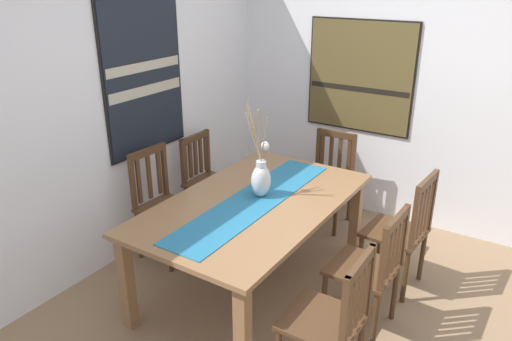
# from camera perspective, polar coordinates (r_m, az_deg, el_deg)

# --- Properties ---
(ground_plane) EXTENTS (6.40, 6.40, 0.03)m
(ground_plane) POSITION_cam_1_polar(r_m,az_deg,el_deg) (3.61, 7.52, -17.19)
(ground_plane) COLOR #8E7051
(wall_back) EXTENTS (6.40, 0.12, 2.70)m
(wall_back) POSITION_cam_1_polar(r_m,az_deg,el_deg) (4.03, -16.21, 8.27)
(wall_back) COLOR silver
(wall_back) RESTS_ON ground_plane
(wall_side) EXTENTS (0.12, 6.40, 2.70)m
(wall_side) POSITION_cam_1_polar(r_m,az_deg,el_deg) (4.65, 18.55, 9.79)
(wall_side) COLOR silver
(wall_side) RESTS_ON ground_plane
(dining_table) EXTENTS (1.85, 1.10, 0.74)m
(dining_table) POSITION_cam_1_polar(r_m,az_deg,el_deg) (3.55, -0.22, -4.92)
(dining_table) COLOR #8E6642
(dining_table) RESTS_ON ground_plane
(table_runner) EXTENTS (1.70, 0.36, 0.01)m
(table_runner) POSITION_cam_1_polar(r_m,az_deg,el_deg) (3.51, -0.22, -3.54)
(table_runner) COLOR #236B93
(table_runner) RESTS_ON dining_table
(centerpiece_vase) EXTENTS (0.17, 0.21, 0.70)m
(centerpiece_vase) POSITION_cam_1_polar(r_m,az_deg,el_deg) (3.52, 0.60, -0.85)
(centerpiece_vase) COLOR silver
(centerpiece_vase) RESTS_ON dining_table
(chair_0) EXTENTS (0.43, 0.43, 0.91)m
(chair_0) POSITION_cam_1_polar(r_m,az_deg,el_deg) (2.84, 9.07, -16.92)
(chair_0) COLOR #4C301C
(chair_0) RESTS_ON ground_plane
(chair_1) EXTENTS (0.45, 0.45, 0.95)m
(chair_1) POSITION_cam_1_polar(r_m,az_deg,el_deg) (3.79, 17.02, -6.61)
(chair_1) COLOR #4C301C
(chair_1) RESTS_ON ground_plane
(chair_2) EXTENTS (0.42, 0.42, 0.89)m
(chair_2) POSITION_cam_1_polar(r_m,az_deg,el_deg) (4.54, -5.76, -0.98)
(chair_2) COLOR #4C301C
(chair_2) RESTS_ON ground_plane
(chair_3) EXTENTS (0.43, 0.43, 0.90)m
(chair_3) POSITION_cam_1_polar(r_m,az_deg,el_deg) (3.31, 13.50, -11.02)
(chair_3) COLOR #4C301C
(chair_3) RESTS_ON ground_plane
(chair_4) EXTENTS (0.43, 0.43, 0.88)m
(chair_4) POSITION_cam_1_polar(r_m,az_deg,el_deg) (4.64, 8.60, -0.70)
(chair_4) COLOR #4C301C
(chair_4) RESTS_ON ground_plane
(chair_5) EXTENTS (0.44, 0.44, 0.94)m
(chair_5) POSITION_cam_1_polar(r_m,az_deg,el_deg) (4.12, -11.00, -3.78)
(chair_5) COLOR #4C301C
(chair_5) RESTS_ON ground_plane
(painting_on_back_wall) EXTENTS (0.86, 0.05, 1.26)m
(painting_on_back_wall) POSITION_cam_1_polar(r_m,az_deg,el_deg) (4.12, -13.15, 10.63)
(painting_on_back_wall) COLOR black
(painting_on_side_wall) EXTENTS (0.05, 1.04, 1.05)m
(painting_on_side_wall) POSITION_cam_1_polar(r_m,az_deg,el_deg) (4.74, 12.18, 10.79)
(painting_on_side_wall) COLOR black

